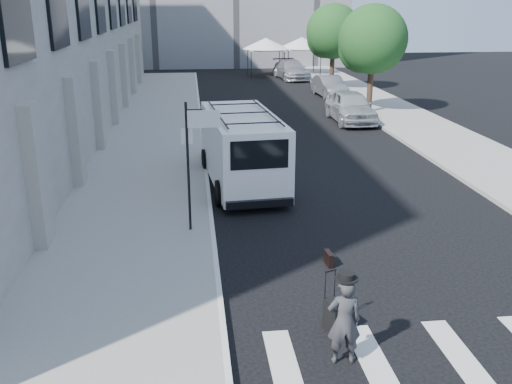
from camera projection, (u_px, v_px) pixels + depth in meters
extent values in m
plane|color=black|center=(306.00, 283.00, 12.95)|extent=(120.00, 120.00, 0.00)
cube|color=gray|center=(155.00, 133.00, 27.56)|extent=(4.50, 48.00, 0.15)
cube|color=gray|center=(392.00, 112.00, 32.74)|extent=(4.00, 56.00, 0.15)
cylinder|color=black|center=(188.00, 168.00, 15.09)|extent=(0.07, 0.07, 3.50)
cube|color=white|center=(187.00, 136.00, 14.84)|extent=(0.30, 0.03, 0.42)
cube|color=white|center=(204.00, 119.00, 14.73)|extent=(0.85, 0.06, 0.45)
cylinder|color=black|center=(370.00, 89.00, 32.18)|extent=(0.32, 0.32, 2.80)
sphere|color=#184A20|center=(373.00, 39.00, 31.31)|extent=(3.80, 3.80, 3.80)
sphere|color=#184A20|center=(362.00, 49.00, 32.01)|extent=(2.66, 2.66, 2.66)
cylinder|color=black|center=(332.00, 71.00, 40.66)|extent=(0.32, 0.32, 2.80)
sphere|color=#184A20|center=(334.00, 31.00, 39.79)|extent=(3.80, 3.80, 3.80)
sphere|color=#184A20|center=(326.00, 39.00, 40.50)|extent=(2.66, 2.66, 2.66)
cylinder|color=black|center=(251.00, 65.00, 47.38)|extent=(0.06, 0.06, 2.20)
cylinder|color=black|center=(284.00, 65.00, 47.68)|extent=(0.06, 0.06, 2.20)
cylinder|color=black|center=(248.00, 62.00, 50.02)|extent=(0.06, 0.06, 2.20)
cylinder|color=black|center=(279.00, 61.00, 50.32)|extent=(0.06, 0.06, 2.20)
cube|color=white|center=(266.00, 49.00, 48.49)|extent=(3.00, 3.00, 0.12)
cone|color=white|center=(266.00, 43.00, 48.33)|extent=(4.00, 4.00, 0.90)
cylinder|color=black|center=(288.00, 64.00, 48.19)|extent=(0.06, 0.06, 2.20)
cylinder|color=black|center=(321.00, 64.00, 48.49)|extent=(0.06, 0.06, 2.20)
cylinder|color=black|center=(283.00, 61.00, 50.83)|extent=(0.06, 0.06, 2.20)
cylinder|color=black|center=(314.00, 60.00, 51.13)|extent=(0.06, 0.06, 2.20)
cube|color=white|center=(302.00, 49.00, 49.30)|extent=(3.00, 3.00, 0.12)
cone|color=white|center=(302.00, 43.00, 49.14)|extent=(4.00, 4.00, 0.90)
imported|color=#343436|center=(344.00, 321.00, 9.87)|extent=(0.61, 0.42, 1.63)
cube|color=black|center=(329.00, 259.00, 13.80)|extent=(0.15, 0.45, 0.34)
cube|color=black|center=(334.00, 316.00, 10.99)|extent=(0.41, 0.50, 0.63)
cylinder|color=black|center=(325.00, 286.00, 10.92)|extent=(0.02, 0.02, 0.60)
cylinder|color=black|center=(335.00, 283.00, 11.01)|extent=(0.02, 0.02, 0.60)
cube|color=black|center=(331.00, 271.00, 10.87)|extent=(0.24, 0.11, 0.03)
cube|color=white|center=(242.00, 148.00, 19.50)|extent=(2.64, 6.00, 2.27)
cube|color=white|center=(229.00, 141.00, 22.64)|extent=(2.13, 1.14, 1.19)
cube|color=black|center=(259.00, 155.00, 16.64)|extent=(1.73, 0.23, 0.87)
cylinder|color=black|center=(206.00, 160.00, 21.52)|extent=(0.37, 0.84, 0.82)
cylinder|color=black|center=(260.00, 157.00, 21.90)|extent=(0.37, 0.84, 0.82)
cylinder|color=black|center=(221.00, 193.00, 17.79)|extent=(0.37, 0.84, 0.82)
cylinder|color=black|center=(285.00, 189.00, 18.17)|extent=(0.37, 0.84, 0.82)
imported|color=#ABAEB3|center=(350.00, 106.00, 30.14)|extent=(1.98, 4.88, 1.66)
imported|color=#56595E|center=(330.00, 86.00, 38.19)|extent=(1.73, 4.33, 1.40)
imported|color=#96989D|center=(291.00, 70.00, 47.06)|extent=(2.69, 5.48, 1.53)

